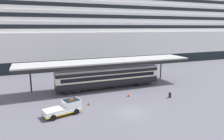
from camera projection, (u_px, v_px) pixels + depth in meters
ground_plane at (132, 112)px, 29.41m from camera, size 400.00×400.00×0.00m
cruise_ship at (89, 22)px, 68.45m from camera, size 165.33×22.43×40.13m
platform_canopy at (108, 62)px, 40.52m from camera, size 34.56×5.96×5.56m
train_carriage at (109, 77)px, 40.72m from camera, size 20.72×2.81×4.11m
service_truck at (65, 107)px, 28.71m from camera, size 5.55×3.30×2.02m
traffic_cone_near at (129, 95)px, 36.13m from camera, size 0.36×0.36×0.74m
traffic_cone_mid at (89, 103)px, 32.25m from camera, size 0.36×0.36×0.63m
quay_bollard at (170, 95)px, 35.58m from camera, size 0.48×0.48×0.96m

